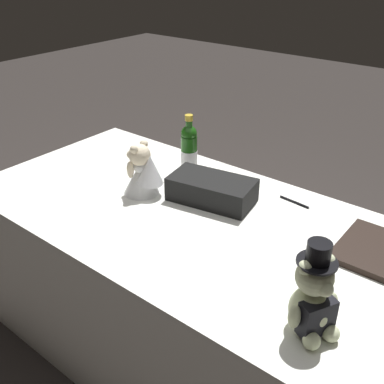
% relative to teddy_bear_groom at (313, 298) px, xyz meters
% --- Properties ---
extents(ground_plane, '(12.00, 12.00, 0.00)m').
position_rel_teddy_bear_groom_xyz_m(ground_plane, '(0.62, -0.27, -0.85)').
color(ground_plane, '#2D2826').
extents(reception_table, '(1.86, 0.92, 0.74)m').
position_rel_teddy_bear_groom_xyz_m(reception_table, '(0.62, -0.27, -0.48)').
color(reception_table, white).
rests_on(reception_table, ground_plane).
extents(teddy_bear_groom, '(0.15, 0.14, 0.28)m').
position_rel_teddy_bear_groom_xyz_m(teddy_bear_groom, '(0.00, 0.00, 0.00)').
color(teddy_bear_groom, beige).
rests_on(teddy_bear_groom, reception_table).
extents(teddy_bear_bride, '(0.19, 0.15, 0.23)m').
position_rel_teddy_bear_groom_xyz_m(teddy_bear_bride, '(0.89, -0.28, -0.01)').
color(teddy_bear_bride, white).
rests_on(teddy_bear_bride, reception_table).
extents(champagne_bottle, '(0.07, 0.07, 0.28)m').
position_rel_teddy_bear_groom_xyz_m(champagne_bottle, '(0.86, -0.55, 0.00)').
color(champagne_bottle, '#1C5414').
rests_on(champagne_bottle, reception_table).
extents(signing_pen, '(0.14, 0.02, 0.01)m').
position_rel_teddy_bear_groom_xyz_m(signing_pen, '(0.35, -0.60, -0.11)').
color(signing_pen, black).
rests_on(signing_pen, reception_table).
extents(gift_case_black, '(0.37, 0.24, 0.10)m').
position_rel_teddy_bear_groom_xyz_m(gift_case_black, '(0.63, -0.41, -0.06)').
color(gift_case_black, black).
rests_on(gift_case_black, reception_table).
extents(guestbook, '(0.22, 0.29, 0.02)m').
position_rel_teddy_bear_groom_xyz_m(guestbook, '(-0.01, -0.46, -0.10)').
color(guestbook, black).
rests_on(guestbook, reception_table).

